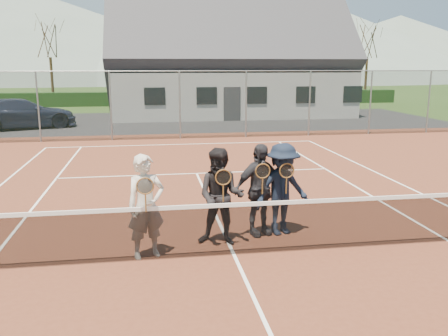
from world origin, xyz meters
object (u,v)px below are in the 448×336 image
at_px(player_a, 146,207).
at_px(player_b, 221,197).
at_px(player_d, 282,189).
at_px(car_c, 22,114).
at_px(tennis_net, 234,227).
at_px(clubhouse, 229,53).
at_px(player_c, 259,190).

height_order(player_a, player_b, same).
height_order(player_a, player_d, same).
xyz_separation_m(car_c, player_d, (9.01, -17.43, 0.14)).
relative_size(tennis_net, clubhouse, 0.75).
bearing_deg(player_d, car_c, 117.34).
bearing_deg(car_c, player_a, 177.85).
relative_size(tennis_net, player_b, 6.49).
distance_m(car_c, player_a, 19.27).
bearing_deg(player_d, player_b, -164.75).
bearing_deg(clubhouse, car_c, -154.55).
bearing_deg(player_d, player_a, -164.10).
bearing_deg(tennis_net, player_a, 173.60).
bearing_deg(car_c, player_d, -174.25).
height_order(player_b, player_c, same).
xyz_separation_m(car_c, player_a, (6.41, -18.17, 0.14)).
height_order(clubhouse, player_c, clubhouse).
height_order(tennis_net, player_d, player_d).
distance_m(player_b, player_d, 1.30).
relative_size(player_c, player_d, 1.00).
bearing_deg(clubhouse, tennis_net, -99.46).
bearing_deg(car_c, tennis_net, -178.28).
distance_m(car_c, player_c, 19.38).
xyz_separation_m(clubhouse, player_b, (-4.14, -23.43, -3.07)).
height_order(clubhouse, player_d, clubhouse).
height_order(player_a, player_c, same).
xyz_separation_m(clubhouse, player_d, (-2.89, -23.09, -3.07)).
bearing_deg(player_c, player_b, -154.69).
relative_size(tennis_net, player_d, 6.49).
distance_m(player_a, player_d, 2.70).
height_order(tennis_net, player_b, player_b).
distance_m(player_a, player_b, 1.41).
xyz_separation_m(player_a, player_c, (2.15, 0.78, -0.00)).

